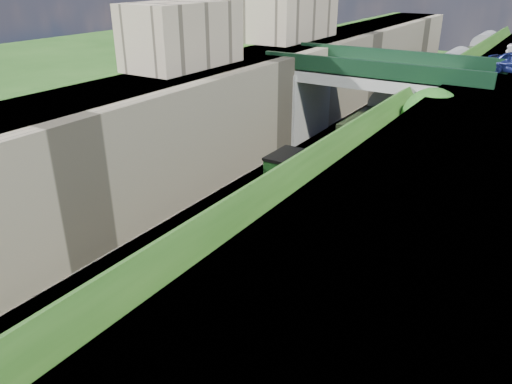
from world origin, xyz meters
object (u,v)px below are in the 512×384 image
road_bridge (384,99)px  tender (331,172)px  tree (434,121)px  locomotive (268,215)px

road_bridge → tender: bearing=-88.5°
road_bridge → tender: road_bridge is taller
road_bridge → tree: (4.97, -5.82, 0.57)m
road_bridge → tree: 7.67m
tender → road_bridge: bearing=91.5°
locomotive → tender: size_ratio=1.70×
tree → locomotive: (-4.71, -11.19, -2.75)m
tree → tender: 6.78m
road_bridge → tree: bearing=-49.5°
tree → locomotive: bearing=-112.8°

